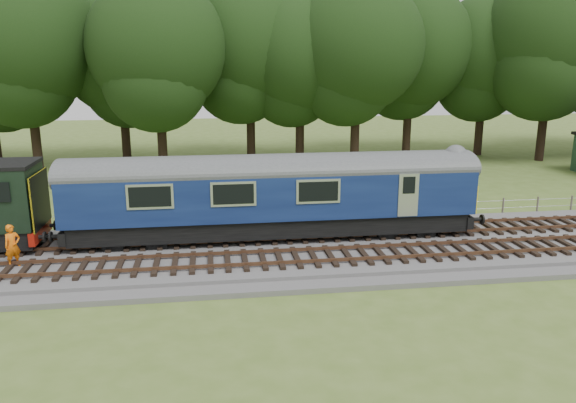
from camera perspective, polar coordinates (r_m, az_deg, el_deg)
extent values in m
plane|color=#506A27|center=(25.39, 9.79, -4.83)|extent=(120.00, 120.00, 0.00)
cube|color=#4C4C4F|center=(25.33, 9.81, -4.45)|extent=(70.00, 7.00, 0.35)
cube|color=brown|center=(25.85, 9.38, -3.32)|extent=(66.50, 0.07, 0.14)
cube|color=brown|center=(27.16, 8.49, -2.43)|extent=(66.50, 0.07, 0.14)
cube|color=brown|center=(23.16, 11.58, -5.50)|extent=(66.50, 0.07, 0.14)
cube|color=brown|center=(24.44, 10.47, -4.40)|extent=(66.50, 0.07, 0.14)
cube|color=black|center=(25.38, -1.56, -2.11)|extent=(17.46, 2.52, 0.85)
cube|color=#0D1947|center=(25.02, -1.58, 1.02)|extent=(18.00, 2.80, 2.05)
cube|color=yellow|center=(27.59, 17.38, 0.81)|extent=(0.06, 2.74, 1.30)
cube|color=black|center=(26.76, 11.33, -1.98)|extent=(2.60, 2.00, 0.55)
cube|color=black|center=(25.51, -15.09, -3.00)|extent=(2.60, 2.00, 0.55)
cube|color=black|center=(26.24, -26.67, 0.51)|extent=(2.40, 2.55, 2.60)
cube|color=#9F170C|center=(26.27, -23.85, -2.79)|extent=(0.25, 2.60, 0.55)
cube|color=yellow|center=(25.89, -23.86, 0.19)|extent=(0.06, 2.55, 2.30)
imported|color=orange|center=(24.24, -26.19, -4.06)|extent=(0.73, 0.71, 1.70)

